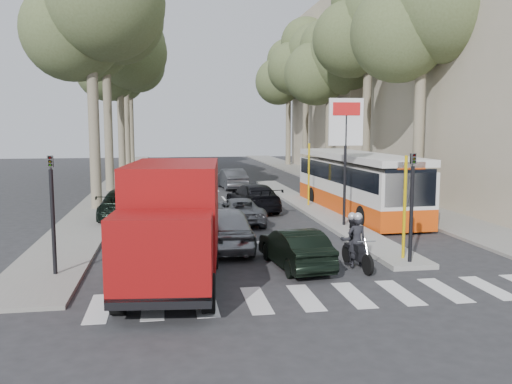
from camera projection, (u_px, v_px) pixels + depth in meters
ground at (299, 259)px, 18.14m from camera, size 120.00×120.00×0.00m
sidewalk_right at (328, 180)px, 44.00m from camera, size 3.20×70.00×0.12m
median_left at (122, 179)px, 44.26m from camera, size 2.40×64.00×0.12m
traffic_island at (308, 206)px, 29.42m from camera, size 1.50×26.00×0.16m
building_near at (511, 46)px, 31.28m from camera, size 11.00×18.00×18.00m
building_far at (370, 89)px, 52.95m from camera, size 11.00×20.00×16.00m
billboard at (345, 143)px, 23.10m from camera, size 1.50×12.10×5.60m
traffic_light_island at (412, 189)px, 16.89m from camera, size 0.16×0.41×3.60m
traffic_light_left at (52, 194)px, 15.63m from camera, size 0.16×0.41×3.60m
tree_l_a at (93, 8)px, 27.46m from camera, size 7.40×7.20×14.10m
tree_l_b at (107, 23)px, 35.19m from camera, size 7.40×7.20×14.88m
tree_l_c at (121, 55)px, 43.19m from camera, size 7.40×7.20×13.71m
tree_l_d at (126, 47)px, 50.79m from camera, size 7.40×7.20×15.66m
tree_l_e at (131, 67)px, 58.74m from camera, size 7.40×7.20×14.49m
tree_r_a at (424, 11)px, 28.24m from camera, size 7.40×7.20×14.10m
tree_r_b at (370, 20)px, 35.96m from camera, size 7.40×7.20×15.27m
tree_r_c at (331, 61)px, 43.98m from camera, size 7.40×7.20×13.32m
tree_r_d at (307, 56)px, 51.66m from camera, size 7.40×7.20×14.88m
tree_r_e at (290, 71)px, 59.59m from camera, size 7.40×7.20×14.10m
silver_hatchback at (225, 227)px, 19.58m from camera, size 1.91×4.65×1.58m
dark_hatchback at (295, 248)px, 17.02m from camera, size 1.76×3.91×1.25m
queue_car_a at (239, 211)px, 24.72m from camera, size 2.03×4.28×1.18m
queue_car_b at (253, 197)px, 28.29m from camera, size 2.57×5.11×1.42m
queue_car_c at (180, 184)px, 35.70m from camera, size 1.88×3.77×1.23m
queue_car_d at (232, 179)px, 38.25m from camera, size 1.90×4.43×1.42m
queue_car_e at (126, 204)px, 25.85m from camera, size 2.54×5.28×1.48m
red_truck at (172, 222)px, 15.00m from camera, size 3.05×6.58×3.39m
city_bus at (356, 181)px, 27.56m from camera, size 2.97×11.80×3.09m
motorcycle at (354, 242)px, 17.03m from camera, size 0.80×2.10×1.78m
pedestrian_near at (389, 187)px, 30.38m from camera, size 1.14×1.12×1.83m
pedestrian_far at (389, 186)px, 31.32m from camera, size 1.11×1.08×1.66m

